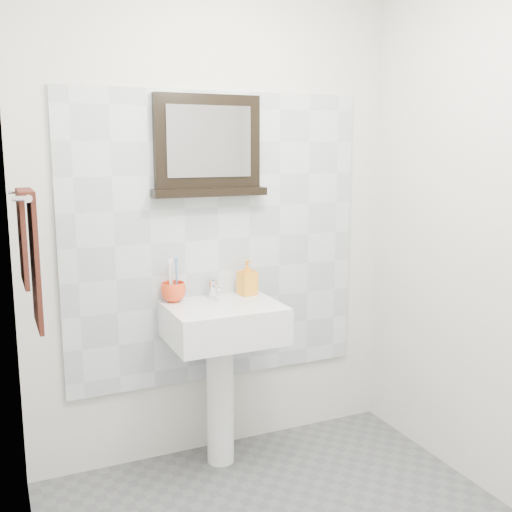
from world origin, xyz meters
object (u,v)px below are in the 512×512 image
Objects in this scene: toothbrush_cup at (173,292)px; soap_dispenser at (247,277)px; pedestal_sink at (223,340)px; hand_towel at (30,248)px; framed_mirror at (208,149)px.

soap_dispenser is (0.40, -0.02, 0.04)m from toothbrush_cup.
hand_towel is at bearing -167.52° from pedestal_sink.
toothbrush_cup is 0.23× the size of hand_towel.
hand_towel is at bearing -153.49° from toothbrush_cup.
framed_mirror reaches higher than pedestal_sink.
hand_towel reaches higher than pedestal_sink.
toothbrush_cup is at bearing 26.51° from hand_towel.
hand_towel is (-0.68, -0.34, 0.32)m from toothbrush_cup.
toothbrush_cup is at bearing 166.44° from soap_dispenser.
hand_towel is (-0.88, -0.38, -0.39)m from framed_mirror.
framed_mirror is (0.00, 0.19, 0.94)m from pedestal_sink.
pedestal_sink is 5.20× the size of soap_dispenser.
soap_dispenser is 0.31× the size of framed_mirror.
framed_mirror is 1.07× the size of hand_towel.
framed_mirror is at bearing 89.47° from pedestal_sink.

